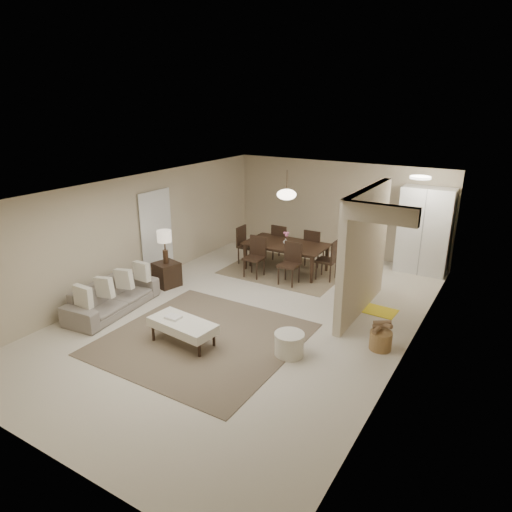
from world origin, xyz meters
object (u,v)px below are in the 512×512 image
Objects in this scene: round_pouf at (289,344)px; dining_table at (285,257)px; ottoman_bench at (183,326)px; side_table at (167,274)px; sofa at (113,297)px; wicker_basket at (381,340)px; pantry_cabinet at (425,231)px.

dining_table is at bearing 118.68° from round_pouf.
ottoman_bench is 2.31× the size of side_table.
round_pouf is (1.74, 0.63, -0.16)m from ottoman_bench.
sofa is at bearing 177.45° from ottoman_bench.
side_table is 3.95m from round_pouf.
round_pouf is at bearing -141.97° from wicker_basket.
dining_table is at bearing 141.64° from wicker_basket.
side_table is (-2.01, 1.85, -0.08)m from ottoman_bench.
sofa is at bearing -175.09° from round_pouf.
round_pouf is (-0.99, -5.12, -0.85)m from pantry_cabinet.
ottoman_bench is at bearing -160.24° from round_pouf.
side_table reaches higher than wicker_basket.
dining_table reaches higher than ottoman_bench.
pantry_cabinet reaches higher than wicker_basket.
pantry_cabinet is 4.18× the size of round_pouf.
ottoman_bench reaches higher than round_pouf.
dining_table reaches higher than side_table.
round_pouf is 1.33× the size of wicker_basket.
side_table is (-4.75, -3.90, -0.78)m from pantry_cabinet.
wicker_basket is (0.25, -4.15, -0.89)m from pantry_cabinet.
pantry_cabinet reaches higher than ottoman_bench.
sofa is 1.55m from side_table.
ottoman_bench is at bearing -42.63° from side_table.
ottoman_bench is 3.40m from wicker_basket.
round_pouf is 3.94m from dining_table.
wicker_basket is at bearing -86.52° from pantry_cabinet.
dining_table is at bearing -32.99° from sofa.
side_table is at bearing -140.62° from pantry_cabinet.
pantry_cabinet is 5.56× the size of wicker_basket.
sofa is 5.40× the size of wicker_basket.
pantry_cabinet is at bearing 39.38° from side_table.
dining_table is (1.87, 2.23, 0.08)m from side_table.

